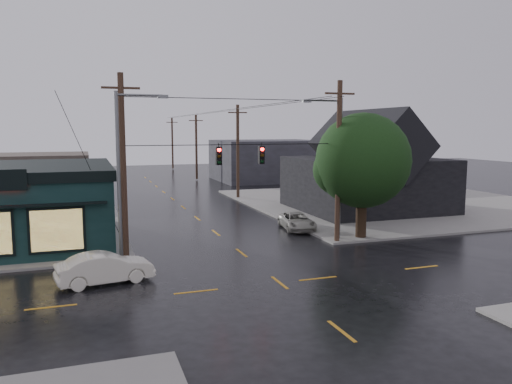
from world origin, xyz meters
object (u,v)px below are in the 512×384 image
object	(u,v)px
suv_silver	(297,221)
utility_pole_nw	(126,260)
sedan_cream	(105,268)
corner_tree	(363,161)
utility_pole_ne	(337,243)

from	to	relation	value
suv_silver	utility_pole_nw	bearing A→B (deg)	-150.51
sedan_cream	suv_silver	size ratio (longest dim) A/B	1.02
sedan_cream	suv_silver	xyz separation A→B (m)	(13.58, 8.67, -0.13)
corner_tree	sedan_cream	world-z (taller)	corner_tree
corner_tree	sedan_cream	distance (m)	17.44
corner_tree	sedan_cream	xyz separation A→B (m)	(-16.29, -4.41, -4.42)
utility_pole_ne	sedan_cream	distance (m)	14.80
utility_pole_ne	suv_silver	bearing A→B (deg)	98.17
utility_pole_ne	sedan_cream	xyz separation A→B (m)	(-14.26, -3.91, 0.73)
utility_pole_nw	sedan_cream	size ratio (longest dim) A/B	2.30
utility_pole_ne	sedan_cream	bearing A→B (deg)	-164.68
utility_pole_nw	suv_silver	size ratio (longest dim) A/B	2.35
utility_pole_ne	corner_tree	bearing A→B (deg)	13.86
utility_pole_ne	suv_silver	world-z (taller)	utility_pole_ne
utility_pole_nw	sedan_cream	world-z (taller)	utility_pole_nw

